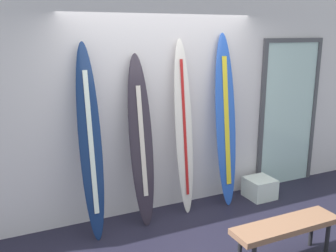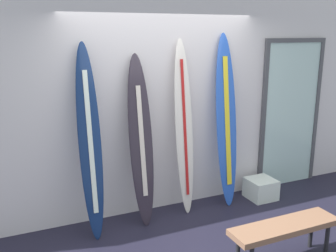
{
  "view_description": "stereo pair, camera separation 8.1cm",
  "coord_description": "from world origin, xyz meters",
  "px_view_note": "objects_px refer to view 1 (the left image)",
  "views": [
    {
      "loc": [
        -1.93,
        -3.09,
        2.29
      ],
      "look_at": [
        -0.04,
        0.95,
        1.18
      ],
      "focal_mm": 40.53,
      "sensor_mm": 36.0,
      "label": 1
    },
    {
      "loc": [
        -1.86,
        -3.12,
        2.29
      ],
      "look_at": [
        -0.04,
        0.95,
        1.18
      ],
      "focal_mm": 40.53,
      "sensor_mm": 36.0,
      "label": 2
    }
  ],
  "objects_px": {
    "surfboard_charcoal": "(141,141)",
    "display_block_left": "(260,188)",
    "surfboard_navy": "(90,142)",
    "surfboard_cobalt": "(226,122)",
    "bench": "(286,228)",
    "glass_door": "(288,111)",
    "surfboard_ivory": "(184,128)"
  },
  "relations": [
    {
      "from": "surfboard_ivory",
      "to": "glass_door",
      "type": "distance_m",
      "value": 1.86
    },
    {
      "from": "surfboard_navy",
      "to": "display_block_left",
      "type": "relative_size",
      "value": 5.91
    },
    {
      "from": "display_block_left",
      "to": "surfboard_cobalt",
      "type": "bearing_deg",
      "value": 167.19
    },
    {
      "from": "surfboard_ivory",
      "to": "bench",
      "type": "xyz_separation_m",
      "value": [
        0.39,
        -1.49,
        -0.73
      ]
    },
    {
      "from": "surfboard_ivory",
      "to": "surfboard_cobalt",
      "type": "xyz_separation_m",
      "value": [
        0.62,
        -0.01,
        0.02
      ]
    },
    {
      "from": "display_block_left",
      "to": "glass_door",
      "type": "xyz_separation_m",
      "value": [
        0.7,
        0.31,
        0.99
      ]
    },
    {
      "from": "bench",
      "to": "surfboard_navy",
      "type": "bearing_deg",
      "value": 139.03
    },
    {
      "from": "surfboard_charcoal",
      "to": "surfboard_navy",
      "type": "bearing_deg",
      "value": -176.53
    },
    {
      "from": "glass_door",
      "to": "surfboard_navy",
      "type": "bearing_deg",
      "value": -175.12
    },
    {
      "from": "surfboard_cobalt",
      "to": "display_block_left",
      "type": "height_order",
      "value": "surfboard_cobalt"
    },
    {
      "from": "surfboard_cobalt",
      "to": "bench",
      "type": "bearing_deg",
      "value": -98.61
    },
    {
      "from": "surfboard_ivory",
      "to": "surfboard_cobalt",
      "type": "height_order",
      "value": "surfboard_cobalt"
    },
    {
      "from": "glass_door",
      "to": "display_block_left",
      "type": "bearing_deg",
      "value": -156.51
    },
    {
      "from": "surfboard_charcoal",
      "to": "bench",
      "type": "distance_m",
      "value": 1.86
    },
    {
      "from": "surfboard_cobalt",
      "to": "glass_door",
      "type": "xyz_separation_m",
      "value": [
        1.24,
        0.18,
        0.01
      ]
    },
    {
      "from": "surfboard_navy",
      "to": "glass_door",
      "type": "height_order",
      "value": "glass_door"
    },
    {
      "from": "surfboard_charcoal",
      "to": "surfboard_cobalt",
      "type": "height_order",
      "value": "surfboard_cobalt"
    },
    {
      "from": "surfboard_navy",
      "to": "bench",
      "type": "distance_m",
      "value": 2.25
    },
    {
      "from": "surfboard_charcoal",
      "to": "bench",
      "type": "bearing_deg",
      "value": -55.32
    },
    {
      "from": "surfboard_cobalt",
      "to": "glass_door",
      "type": "relative_size",
      "value": 1.04
    },
    {
      "from": "surfboard_navy",
      "to": "surfboard_charcoal",
      "type": "bearing_deg",
      "value": 3.47
    },
    {
      "from": "surfboard_ivory",
      "to": "display_block_left",
      "type": "distance_m",
      "value": 1.51
    },
    {
      "from": "surfboard_cobalt",
      "to": "glass_door",
      "type": "distance_m",
      "value": 1.25
    },
    {
      "from": "surfboard_navy",
      "to": "bench",
      "type": "height_order",
      "value": "surfboard_navy"
    },
    {
      "from": "glass_door",
      "to": "surfboard_charcoal",
      "type": "bearing_deg",
      "value": -174.77
    },
    {
      "from": "glass_door",
      "to": "surfboard_ivory",
      "type": "bearing_deg",
      "value": -174.72
    },
    {
      "from": "surfboard_navy",
      "to": "glass_door",
      "type": "relative_size",
      "value": 1.0
    },
    {
      "from": "surfboard_charcoal",
      "to": "display_block_left",
      "type": "distance_m",
      "value": 1.96
    },
    {
      "from": "surfboard_charcoal",
      "to": "surfboard_cobalt",
      "type": "xyz_separation_m",
      "value": [
        1.21,
        0.04,
        0.1
      ]
    },
    {
      "from": "glass_door",
      "to": "bench",
      "type": "height_order",
      "value": "glass_door"
    },
    {
      "from": "surfboard_ivory",
      "to": "surfboard_cobalt",
      "type": "bearing_deg",
      "value": -1.17
    },
    {
      "from": "surfboard_charcoal",
      "to": "display_block_left",
      "type": "relative_size",
      "value": 5.52
    }
  ]
}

